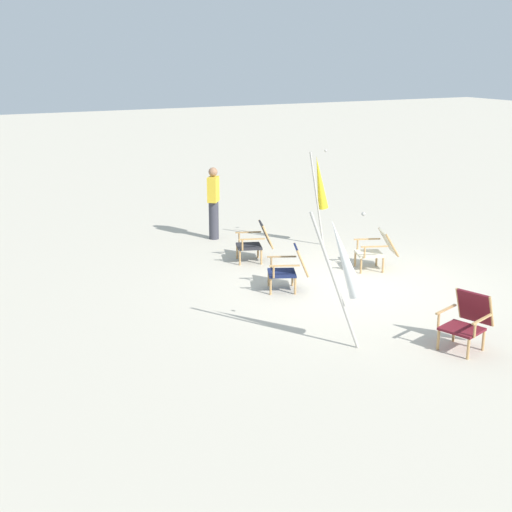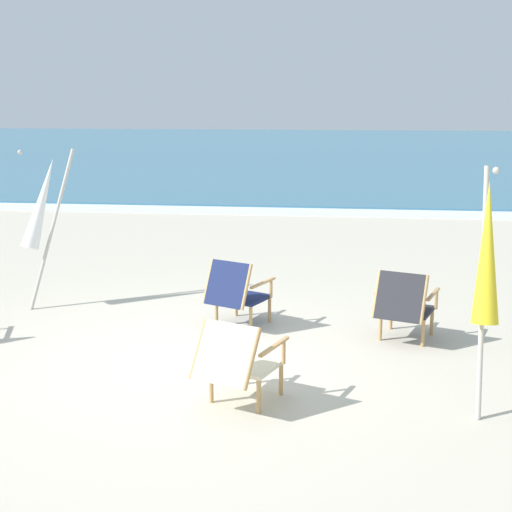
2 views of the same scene
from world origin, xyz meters
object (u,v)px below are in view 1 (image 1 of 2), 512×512
beach_chair_back_right (257,241)px  umbrella_furled_white (344,260)px  umbrella_furled_yellow (320,184)px  person_near_chairs (213,203)px  beach_chair_front_right (291,267)px  beach_chair_mid_center (468,319)px  beach_chair_front_left (378,248)px

beach_chair_back_right → umbrella_furled_white: 4.57m
umbrella_furled_yellow → person_near_chairs: bearing=49.1°
beach_chair_front_right → umbrella_furled_white: umbrella_furled_white is taller
beach_chair_mid_center → umbrella_furled_white: 2.00m
beach_chair_front_right → beach_chair_front_left: bearing=-81.6°
beach_chair_mid_center → person_near_chairs: 7.31m
umbrella_furled_white → person_near_chairs: bearing=-7.4°
beach_chair_front_right → umbrella_furled_white: 2.74m
umbrella_furled_yellow → umbrella_furled_white: (-4.87, 2.64, -0.06)m
beach_chair_front_right → umbrella_furled_white: (-2.52, 0.60, 0.88)m
beach_chair_mid_center → umbrella_furled_yellow: umbrella_furled_yellow is taller
beach_chair_front_left → beach_chair_mid_center: bearing=162.7°
beach_chair_front_left → umbrella_furled_white: bearing=136.1°
beach_chair_mid_center → umbrella_furled_white: (0.83, 1.59, 0.88)m
beach_chair_mid_center → beach_chair_front_left: bearing=-17.3°
beach_chair_back_right → beach_chair_front_right: 1.90m
beach_chair_back_right → beach_chair_front_right: size_ratio=0.98×
umbrella_furled_yellow → person_near_chairs: 2.45m
beach_chair_front_right → umbrella_furled_yellow: (2.34, -2.04, 0.94)m
umbrella_furled_white → person_near_chairs: umbrella_furled_white is taller
beach_chair_front_right → umbrella_furled_white: size_ratio=0.44×
beach_chair_front_left → person_near_chairs: 4.08m
beach_chair_back_right → beach_chair_front_left: size_ratio=0.93×
umbrella_furled_white → beach_chair_front_right: bearing=-13.3°
beach_chair_front_left → umbrella_furled_white: (-2.84, 2.73, 0.89)m
beach_chair_back_right → beach_chair_mid_center: beach_chair_mid_center is taller
beach_chair_back_right → beach_chair_mid_center: (-5.24, -0.71, 0.00)m
beach_chair_back_right → beach_chair_mid_center: bearing=-172.3°
beach_chair_front_left → beach_chair_mid_center: size_ratio=1.11×
beach_chair_front_right → person_near_chairs: (3.91, -0.24, 0.41)m
umbrella_furled_yellow → person_near_chairs: (1.56, 1.81, -0.53)m
beach_chair_front_left → umbrella_furled_white: 4.04m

